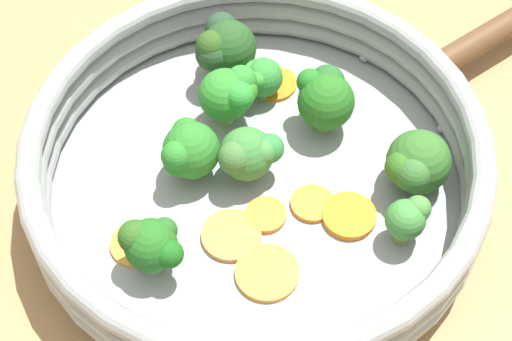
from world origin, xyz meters
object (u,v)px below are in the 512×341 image
(carrot_slice_6, at_px, (274,84))
(broccoli_floret_4, at_px, (188,151))
(broccoli_floret_1, at_px, (250,153))
(carrot_slice_4, at_px, (349,216))
(broccoli_floret_7, at_px, (409,217))
(broccoli_floret_8, at_px, (261,77))
(broccoli_floret_0, at_px, (416,164))
(broccoli_floret_3, at_px, (230,93))
(broccoli_floret_5, at_px, (153,246))
(broccoli_floret_2, at_px, (224,46))
(carrot_slice_1, at_px, (266,215))
(carrot_slice_2, at_px, (137,244))
(carrot_slice_5, at_px, (231,235))
(skillet, at_px, (256,189))
(broccoli_floret_6, at_px, (324,97))
(carrot_slice_0, at_px, (312,204))
(carrot_slice_3, at_px, (267,273))

(carrot_slice_6, relative_size, broccoli_floret_4, 0.75)
(broccoli_floret_1, height_order, broccoli_floret_4, broccoli_floret_4)
(carrot_slice_4, distance_m, carrot_slice_6, 0.14)
(broccoli_floret_7, bearing_deg, broccoli_floret_8, -97.95)
(broccoli_floret_0, relative_size, broccoli_floret_3, 1.01)
(carrot_slice_4, distance_m, broccoli_floret_8, 0.13)
(broccoli_floret_5, bearing_deg, broccoli_floret_4, -148.79)
(broccoli_floret_4, bearing_deg, broccoli_floret_3, -165.45)
(broccoli_floret_2, bearing_deg, broccoli_floret_1, 56.80)
(carrot_slice_4, bearing_deg, carrot_slice_1, -46.25)
(broccoli_floret_3, distance_m, broccoli_floret_8, 0.04)
(broccoli_floret_2, bearing_deg, broccoli_floret_5, 31.22)
(carrot_slice_2, height_order, broccoli_floret_0, broccoli_floret_0)
(carrot_slice_1, bearing_deg, carrot_slice_4, 133.75)
(carrot_slice_2, xyz_separation_m, broccoli_floret_4, (-0.07, -0.02, 0.03))
(carrot_slice_2, relative_size, broccoli_floret_2, 0.69)
(carrot_slice_6, xyz_separation_m, broccoli_floret_0, (-0.00, 0.14, 0.02))
(broccoli_floret_2, height_order, broccoli_floret_3, broccoli_floret_2)
(carrot_slice_4, bearing_deg, broccoli_floret_4, -63.94)
(broccoli_floret_5, bearing_deg, carrot_slice_5, 160.68)
(carrot_slice_2, relative_size, broccoli_floret_7, 0.94)
(broccoli_floret_4, height_order, broccoli_floret_5, broccoli_floret_4)
(carrot_slice_1, relative_size, broccoli_floret_1, 0.62)
(skillet, distance_m, broccoli_floret_0, 0.12)
(broccoli_floret_4, bearing_deg, carrot_slice_1, 100.44)
(carrot_slice_2, distance_m, broccoli_floret_4, 0.08)
(carrot_slice_1, distance_m, carrot_slice_4, 0.06)
(carrot_slice_1, xyz_separation_m, carrot_slice_2, (0.08, -0.05, -0.00))
(skillet, relative_size, broccoli_floret_8, 8.80)
(carrot_slice_5, bearing_deg, broccoli_floret_8, -144.26)
(carrot_slice_2, height_order, broccoli_floret_5, broccoli_floret_5)
(skillet, xyz_separation_m, broccoli_floret_6, (-0.08, -0.00, 0.04))
(carrot_slice_0, bearing_deg, carrot_slice_1, -28.74)
(carrot_slice_3, xyz_separation_m, broccoli_floret_0, (-0.13, 0.02, 0.02))
(skillet, height_order, carrot_slice_0, carrot_slice_0)
(carrot_slice_0, bearing_deg, skillet, -71.47)
(broccoli_floret_6, bearing_deg, broccoli_floret_5, 2.11)
(carrot_slice_1, bearing_deg, broccoli_floret_0, 149.37)
(carrot_slice_6, xyz_separation_m, broccoli_floret_2, (0.02, -0.03, 0.03))
(broccoli_floret_4, distance_m, broccoli_floret_5, 0.08)
(carrot_slice_2, xyz_separation_m, carrot_slice_3, (-0.05, 0.08, 0.00))
(carrot_slice_3, height_order, broccoli_floret_5, broccoli_floret_5)
(carrot_slice_2, bearing_deg, broccoli_floret_5, 85.49)
(carrot_slice_1, xyz_separation_m, carrot_slice_5, (0.03, -0.01, -0.00))
(broccoli_floret_7, bearing_deg, carrot_slice_3, -27.91)
(carrot_slice_6, bearing_deg, carrot_slice_3, 42.59)
(carrot_slice_0, relative_size, broccoli_floret_0, 0.61)
(carrot_slice_2, height_order, broccoli_floret_4, broccoli_floret_4)
(carrot_slice_2, distance_m, broccoli_floret_3, 0.13)
(carrot_slice_4, height_order, carrot_slice_5, carrot_slice_4)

